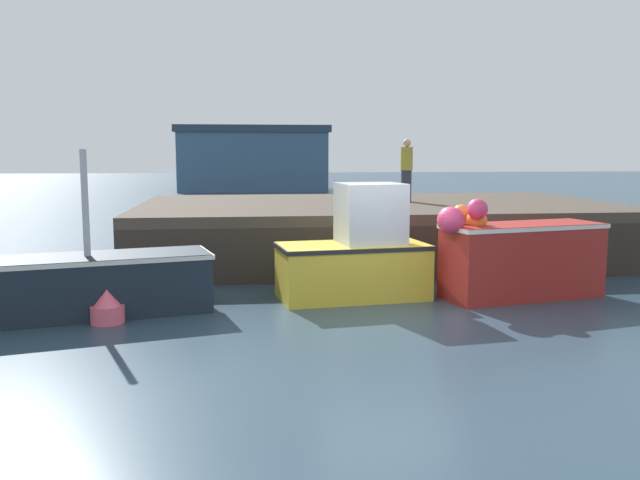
# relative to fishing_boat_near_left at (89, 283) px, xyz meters

# --- Properties ---
(ground) EXTENTS (120.00, 160.00, 0.10)m
(ground) POSITION_rel_fishing_boat_near_left_xyz_m (5.24, -0.88, -0.63)
(ground) COLOR #283D4C
(pier) EXTENTS (12.71, 7.46, 1.49)m
(pier) POSITION_rel_fishing_boat_near_left_xyz_m (6.35, 5.62, 0.67)
(pier) COLOR #473D33
(pier) RESTS_ON ground
(fishing_boat_near_left) EXTENTS (4.45, 2.33, 2.93)m
(fishing_boat_near_left) POSITION_rel_fishing_boat_near_left_xyz_m (0.00, 0.00, 0.00)
(fishing_boat_near_left) COLOR #19232D
(fishing_boat_near_left) RESTS_ON ground
(fishing_boat_near_right) EXTENTS (3.09, 1.79, 2.27)m
(fishing_boat_near_right) POSITION_rel_fishing_boat_near_left_xyz_m (4.95, 0.86, 0.29)
(fishing_boat_near_right) COLOR gold
(fishing_boat_near_right) RESTS_ON ground
(fishing_boat_mid) EXTENTS (3.57, 1.85, 2.01)m
(fishing_boat_mid) POSITION_rel_fishing_boat_near_left_xyz_m (8.15, 0.52, 0.25)
(fishing_boat_mid) COLOR maroon
(fishing_boat_mid) RESTS_ON ground
(dockworker) EXTENTS (0.34, 0.34, 1.74)m
(dockworker) POSITION_rel_fishing_boat_near_left_xyz_m (7.28, 6.32, 1.79)
(dockworker) COLOR #2D3342
(dockworker) RESTS_ON pier
(warehouse) EXTENTS (11.06, 6.21, 4.73)m
(warehouse) POSITION_rel_fishing_boat_near_left_xyz_m (3.48, 38.27, 1.81)
(warehouse) COLOR #385675
(warehouse) RESTS_ON ground
(mooring_buoy_foreground) EXTENTS (0.57, 0.57, 0.58)m
(mooring_buoy_foreground) POSITION_rel_fishing_boat_near_left_xyz_m (0.42, -0.60, -0.32)
(mooring_buoy_foreground) COLOR #EA5B70
(mooring_buoy_foreground) RESTS_ON ground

